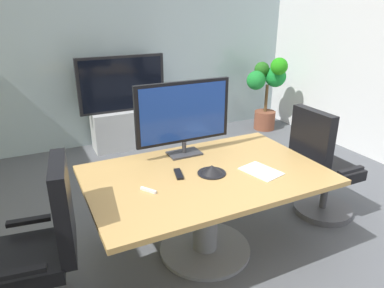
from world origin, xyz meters
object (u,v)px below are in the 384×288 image
at_px(office_chair_left, 41,258).
at_px(remote_control, 179,174).
at_px(tv_monitor, 184,114).
at_px(potted_plant, 268,87).
at_px(conference_table, 206,194).
at_px(office_chair_right, 321,173).
at_px(wall_display_unit, 124,118).
at_px(conference_phone, 212,170).

relative_size(office_chair_left, remote_control, 6.41).
height_order(tv_monitor, potted_plant, tv_monitor).
bearing_deg(remote_control, tv_monitor, 73.57).
distance_m(conference_table, office_chair_right, 1.24).
bearing_deg(tv_monitor, remote_control, -120.44).
xyz_separation_m(office_chair_left, potted_plant, (3.61, 2.46, 0.25)).
relative_size(wall_display_unit, conference_phone, 5.95).
distance_m(office_chair_right, wall_display_unit, 2.82).
xyz_separation_m(office_chair_right, remote_control, (-1.45, 0.05, 0.28)).
bearing_deg(tv_monitor, office_chair_left, -156.60).
bearing_deg(conference_phone, office_chair_right, 1.79).
xyz_separation_m(conference_table, tv_monitor, (0.00, 0.41, 0.55)).
relative_size(conference_table, office_chair_left, 1.67).
bearing_deg(office_chair_left, wall_display_unit, 162.00).
bearing_deg(potted_plant, conference_phone, -134.67).
height_order(office_chair_right, conference_phone, office_chair_right).
xyz_separation_m(wall_display_unit, potted_plant, (2.32, -0.23, 0.26)).
xyz_separation_m(office_chair_right, conference_phone, (-1.21, -0.04, 0.30)).
distance_m(conference_table, wall_display_unit, 2.57).
height_order(conference_table, office_chair_right, office_chair_right).
height_order(office_chair_left, office_chair_right, same).
distance_m(potted_plant, remote_control, 3.45).
height_order(conference_table, potted_plant, potted_plant).
distance_m(tv_monitor, potted_plant, 3.08).
distance_m(office_chair_left, tv_monitor, 1.49).
height_order(conference_table, conference_phone, conference_phone).
bearing_deg(tv_monitor, conference_phone, -85.98).
distance_m(conference_table, potted_plant, 3.34).
bearing_deg(tv_monitor, wall_display_unit, 88.45).
height_order(office_chair_right, tv_monitor, tv_monitor).
bearing_deg(wall_display_unit, potted_plant, -5.56).
height_order(tv_monitor, remote_control, tv_monitor).
relative_size(office_chair_left, tv_monitor, 1.30).
bearing_deg(tv_monitor, potted_plant, 39.06).
distance_m(conference_phone, remote_control, 0.26).
height_order(wall_display_unit, conference_phone, wall_display_unit).
height_order(conference_table, remote_control, remote_control).
xyz_separation_m(office_chair_right, tv_monitor, (-1.24, 0.41, 0.63)).
relative_size(office_chair_right, conference_phone, 4.95).
xyz_separation_m(wall_display_unit, remote_control, (-0.27, -2.51, 0.30)).
relative_size(potted_plant, conference_phone, 5.42).
height_order(office_chair_left, conference_phone, office_chair_left).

